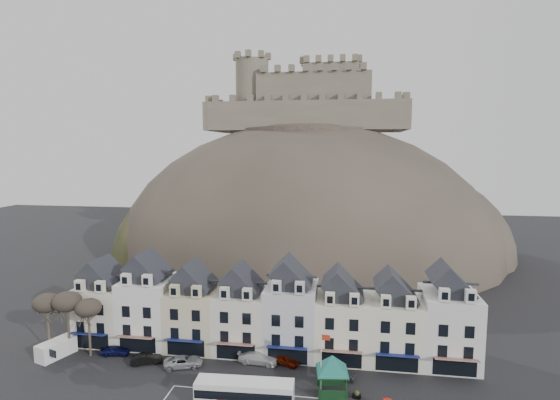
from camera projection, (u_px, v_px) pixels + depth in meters
The scene contains 17 objects.
townhouse_terrace at pixel (268, 312), 59.64m from camera, with size 54.40×9.35×11.80m.
castle_hill at pixel (309, 256), 112.10m from camera, with size 100.00×76.00×68.00m.
castle at pixel (310, 100), 114.34m from camera, with size 50.20×22.20×22.00m.
tree_left_far at pixel (47, 303), 58.46m from camera, with size 3.61×3.61×8.24m.
tree_left_mid at pixel (67, 302), 57.97m from camera, with size 3.78×3.78×8.64m.
tree_left_near at pixel (88, 308), 57.60m from camera, with size 3.43×3.43×7.84m.
bus at pixel (245, 393), 46.55m from camera, with size 10.65×2.95×2.98m.
bus_shelter at pixel (332, 364), 49.03m from camera, with size 7.01×7.01×4.48m.
flagpole at pixel (322, 359), 48.79m from camera, with size 1.04×0.19×7.23m.
white_van at pixel (56, 349), 57.90m from camera, with size 3.59×5.28×2.22m.
planter_west at pixel (357, 394), 48.37m from camera, with size 0.96×0.64×0.91m.
car_navy at pixel (115, 350), 58.41m from camera, with size 1.52×3.78×1.29m, color #0B0D38.
car_black at pixel (146, 359), 56.05m from camera, with size 1.38×3.97×1.31m, color black.
car_silver at pixel (183, 362), 55.30m from camera, with size 2.23×4.77×1.35m, color #9C9EA4.
car_white at pixel (258, 358), 56.21m from camera, with size 2.10×5.17×1.50m, color silver.
car_maroon at pixel (285, 360), 55.85m from camera, with size 1.51×3.75×1.28m, color #631405.
car_charcoal at pixel (339, 374), 52.36m from camera, with size 1.32×3.79×1.25m, color black.
Camera 1 is at (10.47, -40.54, 27.56)m, focal length 28.00 mm.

